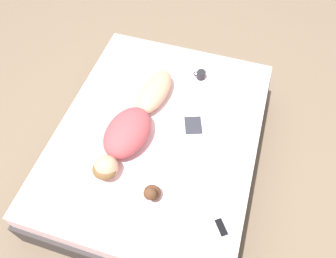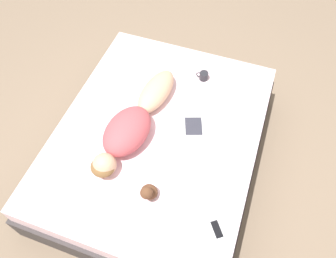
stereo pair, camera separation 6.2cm
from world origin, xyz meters
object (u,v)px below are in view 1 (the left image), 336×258
object	(u,v)px
open_magazine	(206,125)
cell_phone	(221,227)
coffee_mug	(201,75)
person	(134,123)

from	to	relation	value
open_magazine	cell_phone	xyz separation A→B (m)	(-0.32, 0.84, 0.00)
coffee_mug	person	bearing A→B (deg)	62.61
coffee_mug	cell_phone	distance (m)	1.45
person	coffee_mug	size ratio (longest dim) A/B	10.46
open_magazine	cell_phone	world-z (taller)	same
person	coffee_mug	bearing A→B (deg)	-109.66
coffee_mug	cell_phone	world-z (taller)	coffee_mug
open_magazine	person	bearing A→B (deg)	2.04
cell_phone	open_magazine	bearing A→B (deg)	-105.76
cell_phone	coffee_mug	bearing A→B (deg)	-106.61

